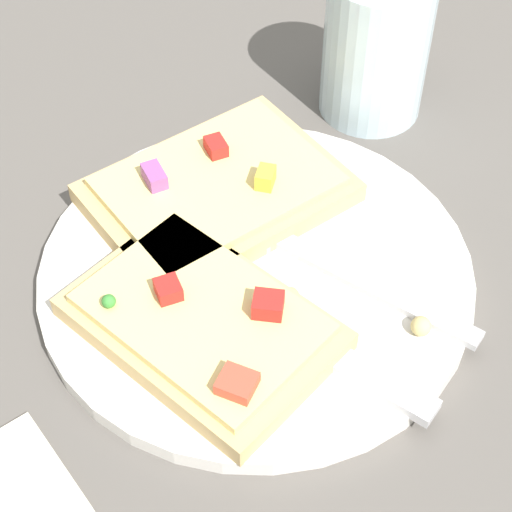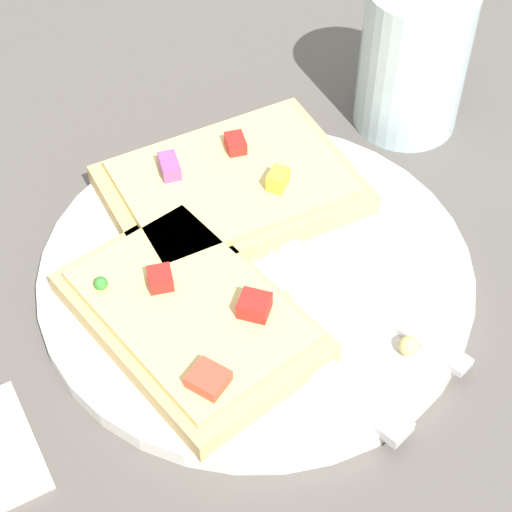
{
  "view_description": "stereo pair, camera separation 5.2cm",
  "coord_description": "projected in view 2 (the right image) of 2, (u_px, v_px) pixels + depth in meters",
  "views": [
    {
      "loc": [
        -0.21,
        -0.27,
        0.41
      ],
      "look_at": [
        0.0,
        0.0,
        0.02
      ],
      "focal_mm": 60.0,
      "sensor_mm": 36.0,
      "label": 1
    },
    {
      "loc": [
        -0.17,
        -0.3,
        0.41
      ],
      "look_at": [
        0.0,
        0.0,
        0.02
      ],
      "focal_mm": 60.0,
      "sensor_mm": 36.0,
      "label": 2
    }
  ],
  "objects": [
    {
      "name": "ground_plane",
      "position": [
        256.0,
        279.0,
        0.54
      ],
      "size": [
        4.0,
        4.0,
        0.0
      ],
      "primitive_type": "plane",
      "color": "#56514C"
    },
    {
      "name": "plate",
      "position": [
        256.0,
        273.0,
        0.53
      ],
      "size": [
        0.27,
        0.27,
        0.01
      ],
      "color": "silver",
      "rests_on": "ground"
    },
    {
      "name": "fork",
      "position": [
        302.0,
        254.0,
        0.53
      ],
      "size": [
        0.08,
        0.22,
        0.01
      ],
      "rotation": [
        0.0,
        0.0,
        8.16
      ],
      "color": "silver",
      "rests_on": "plate"
    },
    {
      "name": "knife",
      "position": [
        283.0,
        345.0,
        0.49
      ],
      "size": [
        0.08,
        0.2,
        0.01
      ],
      "rotation": [
        0.0,
        0.0,
        8.14
      ],
      "color": "silver",
      "rests_on": "plate"
    },
    {
      "name": "pizza_slice_main",
      "position": [
        231.0,
        186.0,
        0.56
      ],
      "size": [
        0.16,
        0.12,
        0.03
      ],
      "rotation": [
        0.0,
        0.0,
        3.12
      ],
      "color": "tan",
      "rests_on": "plate"
    },
    {
      "name": "pizza_slice_corner",
      "position": [
        191.0,
        314.0,
        0.49
      ],
      "size": [
        0.13,
        0.16,
        0.03
      ],
      "rotation": [
        0.0,
        0.0,
        4.9
      ],
      "color": "tan",
      "rests_on": "plate"
    },
    {
      "name": "crumb_scatter",
      "position": [
        322.0,
        295.0,
        0.51
      ],
      "size": [
        0.07,
        0.16,
        0.01
      ],
      "color": "#DCB16B",
      "rests_on": "plate"
    },
    {
      "name": "drinking_glass",
      "position": [
        413.0,
        59.0,
        0.6
      ],
      "size": [
        0.08,
        0.08,
        0.11
      ],
      "color": "silver",
      "rests_on": "ground"
    }
  ]
}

